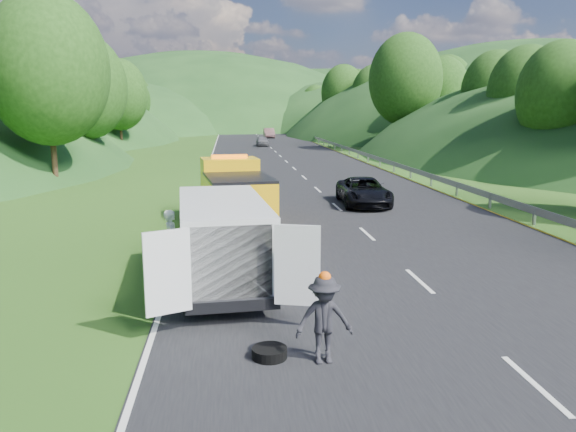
{
  "coord_description": "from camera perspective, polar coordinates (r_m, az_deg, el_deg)",
  "views": [
    {
      "loc": [
        -2.23,
        -16.52,
        4.74
      ],
      "look_at": [
        -0.33,
        1.3,
        1.3
      ],
      "focal_mm": 35.0,
      "sensor_mm": 36.0,
      "label": 1
    }
  ],
  "objects": [
    {
      "name": "tree_line_right",
      "position": [
        80.71,
        12.26,
        7.25
      ],
      "size": [
        14.0,
        140.0,
        14.0
      ],
      "primitive_type": null,
      "color": "#2F601C",
      "rests_on": "ground"
    },
    {
      "name": "suitcase",
      "position": [
        17.8,
        -12.19,
        -3.86
      ],
      "size": [
        0.4,
        0.3,
        0.58
      ],
      "primitive_type": "cube",
      "rotation": [
        0.0,
        0.0,
        0.31
      ],
      "color": "#5D5C46",
      "rests_on": "ground"
    },
    {
      "name": "woman",
      "position": [
        17.02,
        -11.6,
        -5.54
      ],
      "size": [
        0.59,
        0.74,
        1.83
      ],
      "primitive_type": "imported",
      "rotation": [
        0.0,
        0.0,
        1.73
      ],
      "color": "white",
      "rests_on": "ground"
    },
    {
      "name": "dist_car_a",
      "position": [
        72.23,
        -2.6,
        7.09
      ],
      "size": [
        1.5,
        3.73,
        1.27
      ],
      "primitive_type": "imported",
      "color": "#55545A",
      "rests_on": "ground"
    },
    {
      "name": "dist_car_b",
      "position": [
        92.72,
        -1.94,
        7.93
      ],
      "size": [
        1.67,
        4.78,
        1.57
      ],
      "primitive_type": "imported",
      "color": "brown",
      "rests_on": "ground"
    },
    {
      "name": "white_van",
      "position": [
        15.15,
        -6.71,
        -2.14
      ],
      "size": [
        3.68,
        6.93,
        2.39
      ],
      "rotation": [
        0.0,
        0.0,
        0.08
      ],
      "color": "black",
      "rests_on": "ground"
    },
    {
      "name": "road_surface",
      "position": [
        56.96,
        -0.78,
        6.1
      ],
      "size": [
        14.0,
        200.0,
        0.02
      ],
      "primitive_type": "cube",
      "color": "black",
      "rests_on": "ground"
    },
    {
      "name": "hills_backdrop",
      "position": [
        151.55,
        -2.79,
        9.06
      ],
      "size": [
        201.0,
        288.6,
        44.0
      ],
      "primitive_type": null,
      "color": "#2D5B23",
      "rests_on": "ground"
    },
    {
      "name": "tree_line_left",
      "position": [
        78.48,
        -18.53,
        6.85
      ],
      "size": [
        14.0,
        140.0,
        14.0
      ],
      "primitive_type": null,
      "color": "#2F601C",
      "rests_on": "ground"
    },
    {
      "name": "tow_truck",
      "position": [
        23.4,
        -5.51,
        2.52
      ],
      "size": [
        3.21,
        6.74,
        2.79
      ],
      "rotation": [
        0.0,
        0.0,
        0.13
      ],
      "color": "black",
      "rests_on": "ground"
    },
    {
      "name": "spare_tire",
      "position": [
        11.16,
        -1.89,
        -14.27
      ],
      "size": [
        0.68,
        0.68,
        0.2
      ],
      "primitive_type": "cylinder",
      "color": "black",
      "rests_on": "ground"
    },
    {
      "name": "child",
      "position": [
        16.73,
        -4.81,
        -5.64
      ],
      "size": [
        0.66,
        0.61,
        1.09
      ],
      "primitive_type": "imported",
      "rotation": [
        0.0,
        0.0,
        -0.49
      ],
      "color": "tan",
      "rests_on": "ground"
    },
    {
      "name": "passing_suv",
      "position": [
        28.22,
        7.66,
        1.1
      ],
      "size": [
        2.5,
        4.97,
        1.35
      ],
      "primitive_type": "imported",
      "rotation": [
        0.0,
        0.0,
        -0.05
      ],
      "color": "black",
      "rests_on": "ground"
    },
    {
      "name": "guardrail",
      "position": [
        70.31,
        4.24,
        6.97
      ],
      "size": [
        0.06,
        140.0,
        1.52
      ],
      "primitive_type": "cube",
      "color": "gray",
      "rests_on": "ground"
    },
    {
      "name": "worker",
      "position": [
        11.0,
        3.64,
        -14.68
      ],
      "size": [
        1.13,
        0.69,
        1.69
      ],
      "primitive_type": "imported",
      "rotation": [
        0.0,
        0.0,
        0.06
      ],
      "color": "black",
      "rests_on": "ground"
    },
    {
      "name": "ground",
      "position": [
        17.33,
        1.55,
        -5.01
      ],
      "size": [
        320.0,
        320.0,
        0.0
      ],
      "primitive_type": "plane",
      "color": "#38661E",
      "rests_on": "ground"
    }
  ]
}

